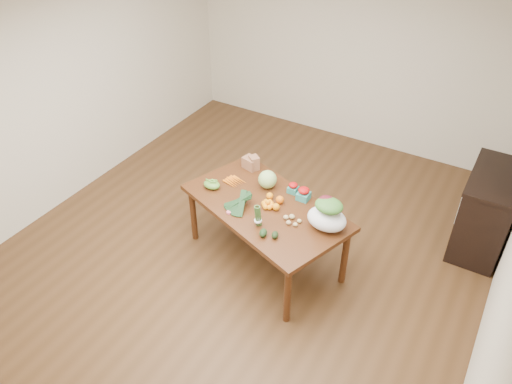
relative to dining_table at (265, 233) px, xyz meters
The scene contains 26 objects.
floor 0.45m from the dining_table, behind, with size 6.00×6.00×0.00m, color #50331B.
ceiling 2.34m from the dining_table, behind, with size 5.00×6.00×0.02m, color white.
room_walls 1.01m from the dining_table, behind, with size 5.02×6.02×2.70m.
dining_table is the anchor object (origin of this frame).
cabinet 2.46m from the dining_table, 36.41° to the left, with size 0.52×1.02×0.94m, color black.
dish_towel 2.21m from the dining_table, 38.82° to the left, with size 0.02×0.28×0.45m, color white.
paper_bag 0.84m from the dining_table, 133.43° to the left, with size 0.23×0.19×0.16m, color #915C41, non-canonical shape.
cabbage 0.57m from the dining_table, 116.07° to the left, with size 0.20×0.20×0.20m, color #9BC571.
strawberry_basket_a 0.56m from the dining_table, 68.23° to the left, with size 0.10×0.10×0.09m, color #B60C0C, non-canonical shape.
strawberry_basket_b 0.59m from the dining_table, 45.46° to the left, with size 0.12×0.12×0.11m, color red, non-canonical shape.
orange_a 0.43m from the dining_table, 98.58° to the left, with size 0.07×0.07×0.07m, color #FF9A0F.
orange_b 0.44m from the dining_table, 44.90° to the left, with size 0.08×0.08×0.08m, color orange.
orange_c 0.43m from the dining_table, ahead, with size 0.08×0.08×0.08m, color orange.
mandarin_cluster 0.42m from the dining_table, 12.88° to the right, with size 0.18×0.18×0.09m, color orange, non-canonical shape.
carrots 0.66m from the dining_table, 159.90° to the left, with size 0.22×0.19×0.03m, color #F55714, non-canonical shape.
snap_pea_bag 0.77m from the dining_table, behind, with size 0.19×0.14×0.09m, color #609532.
kale_bunch 0.55m from the dining_table, 137.18° to the right, with size 0.32×0.40×0.16m, color black, non-canonical shape.
asparagus_bundle 0.60m from the dining_table, 73.32° to the right, with size 0.08×0.08×0.25m, color #4E7E3A, non-canonical shape.
potato_a 0.50m from the dining_table, 17.79° to the right, with size 0.05×0.05×0.05m, color #D3B67A.
potato_b 0.54m from the dining_table, 23.39° to the right, with size 0.05×0.05×0.04m, color tan.
potato_c 0.58m from the dining_table, ahead, with size 0.05×0.04×0.04m, color tan.
potato_d 0.52m from the dining_table, ahead, with size 0.06×0.05×0.05m, color tan.
potato_e 0.59m from the dining_table, 18.67° to the right, with size 0.05×0.04×0.04m, color tan.
avocado_a 0.62m from the dining_table, 63.25° to the right, with size 0.07×0.11×0.07m, color black.
avocado_b 0.64m from the dining_table, 50.29° to the right, with size 0.06×0.09×0.06m, color black.
salad_bag 0.86m from the dining_table, ahead, with size 0.39×0.29×0.30m, color white, non-canonical shape.
Camera 1 is at (2.20, -3.50, 3.91)m, focal length 35.00 mm.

